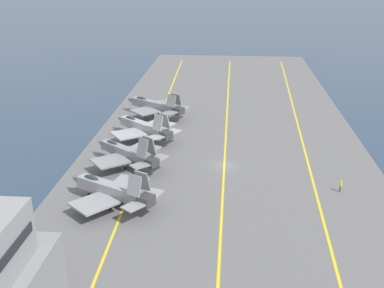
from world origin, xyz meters
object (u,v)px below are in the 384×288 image
object	(u,v)px
parked_jet_second	(127,153)
parked_jet_fourth	(155,105)
crew_yellow_vest	(340,186)
parked_jet_third	(143,127)
parked_jet_nearest	(111,190)

from	to	relation	value
parked_jet_second	parked_jet_fourth	world-z (taller)	parked_jet_second
parked_jet_fourth	crew_yellow_vest	distance (m)	49.52
parked_jet_second	parked_jet_fourth	distance (m)	28.72
parked_jet_third	crew_yellow_vest	size ratio (longest dim) A/B	8.19
parked_jet_nearest	parked_jet_fourth	bearing A→B (deg)	0.41
parked_jet_nearest	parked_jet_fourth	size ratio (longest dim) A/B	0.95
parked_jet_third	parked_jet_nearest	bearing A→B (deg)	-179.47
parked_jet_fourth	parked_jet_third	bearing A→B (deg)	-179.81
parked_jet_nearest	crew_yellow_vest	xyz separation A→B (m)	(6.99, -34.12, -1.37)
parked_jet_nearest	crew_yellow_vest	bearing A→B (deg)	-78.43
parked_jet_nearest	parked_jet_second	xyz separation A→B (m)	(13.83, 0.64, 0.23)
parked_jet_second	crew_yellow_vest	distance (m)	35.46
parked_jet_third	parked_jet_fourth	size ratio (longest dim) A/B	0.93
parked_jet_nearest	parked_jet_fourth	xyz separation A→B (m)	(42.56, 0.30, 0.32)
parked_jet_fourth	crew_yellow_vest	size ratio (longest dim) A/B	8.81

